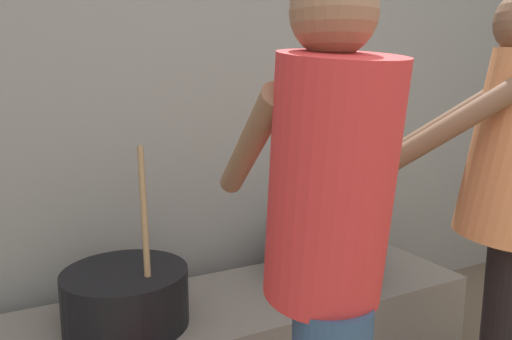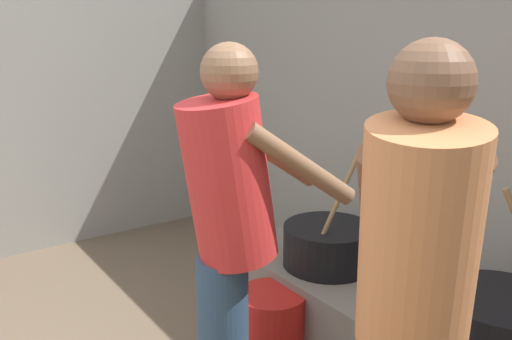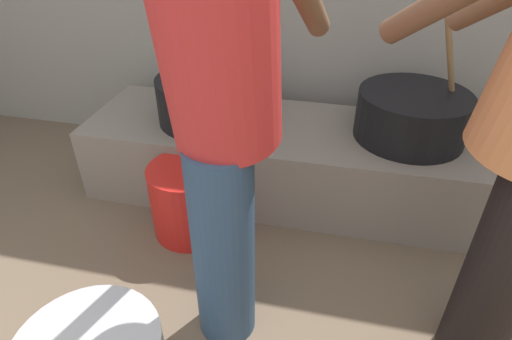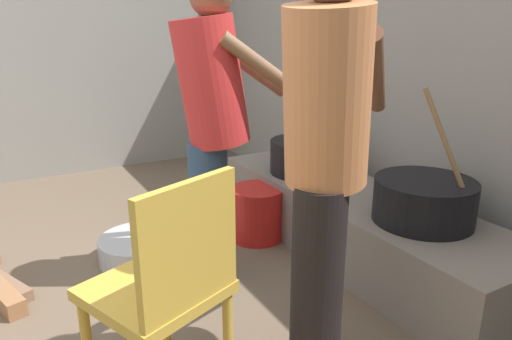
{
  "view_description": "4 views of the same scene",
  "coord_description": "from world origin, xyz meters",
  "px_view_note": "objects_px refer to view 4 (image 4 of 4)",
  "views": [
    {
      "loc": [
        -1.0,
        0.2,
        1.28
      ],
      "look_at": [
        -0.29,
        1.57,
        1.0
      ],
      "focal_mm": 33.91,
      "sensor_mm": 36.0,
      "label": 1
    },
    {
      "loc": [
        1.33,
        0.1,
        1.61
      ],
      "look_at": [
        -0.32,
        1.25,
        1.07
      ],
      "focal_mm": 38.84,
      "sensor_mm": 36.0,
      "label": 2
    },
    {
      "loc": [
        -0.01,
        0.17,
        1.33
      ],
      "look_at": [
        -0.24,
        1.21,
        0.61
      ],
      "focal_mm": 29.62,
      "sensor_mm": 36.0,
      "label": 3
    },
    {
      "loc": [
        1.75,
        0.2,
        1.3
      ],
      "look_at": [
        -0.02,
        1.21,
        0.67
      ],
      "focal_mm": 32.58,
      "sensor_mm": 36.0,
      "label": 4
    }
  ],
  "objects_px": {
    "cook_in_orange_shirt": "(325,146)",
    "metal_mixing_bowl": "(141,248)",
    "cook_in_red_shirt": "(213,116)",
    "bucket_red_plastic": "(257,213)",
    "chair_yellow": "(167,287)",
    "cooking_pot_secondary": "(306,156)",
    "cooking_pot_main": "(424,200)"
  },
  "relations": [
    {
      "from": "chair_yellow",
      "to": "cook_in_orange_shirt",
      "type": "bearing_deg",
      "value": 86.7
    },
    {
      "from": "chair_yellow",
      "to": "metal_mixing_bowl",
      "type": "distance_m",
      "value": 1.25
    },
    {
      "from": "cooking_pot_main",
      "to": "cooking_pot_secondary",
      "type": "height_order",
      "value": "cooking_pot_secondary"
    },
    {
      "from": "cook_in_orange_shirt",
      "to": "metal_mixing_bowl",
      "type": "height_order",
      "value": "cook_in_orange_shirt"
    },
    {
      "from": "cooking_pot_secondary",
      "to": "metal_mixing_bowl",
      "type": "xyz_separation_m",
      "value": [
        -0.06,
        -1.12,
        -0.41
      ]
    },
    {
      "from": "cooking_pot_secondary",
      "to": "chair_yellow",
      "type": "relative_size",
      "value": 0.76
    },
    {
      "from": "chair_yellow",
      "to": "metal_mixing_bowl",
      "type": "xyz_separation_m",
      "value": [
        -1.16,
        0.22,
        -0.43
      ]
    },
    {
      "from": "chair_yellow",
      "to": "metal_mixing_bowl",
      "type": "relative_size",
      "value": 1.86
    },
    {
      "from": "cooking_pot_main",
      "to": "chair_yellow",
      "type": "bearing_deg",
      "value": -83.61
    },
    {
      "from": "chair_yellow",
      "to": "cooking_pot_main",
      "type": "bearing_deg",
      "value": 96.39
    },
    {
      "from": "cook_in_red_shirt",
      "to": "chair_yellow",
      "type": "distance_m",
      "value": 1.01
    },
    {
      "from": "cooking_pot_main",
      "to": "bucket_red_plastic",
      "type": "height_order",
      "value": "cooking_pot_main"
    },
    {
      "from": "cooking_pot_main",
      "to": "metal_mixing_bowl",
      "type": "relative_size",
      "value": 1.41
    },
    {
      "from": "cook_in_orange_shirt",
      "to": "chair_yellow",
      "type": "bearing_deg",
      "value": -93.3
    },
    {
      "from": "cook_in_orange_shirt",
      "to": "metal_mixing_bowl",
      "type": "distance_m",
      "value": 1.5
    },
    {
      "from": "metal_mixing_bowl",
      "to": "cook_in_orange_shirt",
      "type": "bearing_deg",
      "value": 17.34
    },
    {
      "from": "bucket_red_plastic",
      "to": "metal_mixing_bowl",
      "type": "xyz_separation_m",
      "value": [
        -0.08,
        -0.73,
        -0.1
      ]
    },
    {
      "from": "cooking_pot_secondary",
      "to": "cook_in_red_shirt",
      "type": "xyz_separation_m",
      "value": [
        0.33,
        -0.81,
        0.39
      ]
    },
    {
      "from": "cooking_pot_secondary",
      "to": "cook_in_red_shirt",
      "type": "distance_m",
      "value": 0.96
    },
    {
      "from": "cooking_pot_secondary",
      "to": "bucket_red_plastic",
      "type": "xyz_separation_m",
      "value": [
        0.02,
        -0.38,
        -0.32
      ]
    },
    {
      "from": "cook_in_red_shirt",
      "to": "bucket_red_plastic",
      "type": "relative_size",
      "value": 4.53
    },
    {
      "from": "cook_in_red_shirt",
      "to": "bucket_red_plastic",
      "type": "height_order",
      "value": "cook_in_red_shirt"
    },
    {
      "from": "cooking_pot_main",
      "to": "cook_in_orange_shirt",
      "type": "relative_size",
      "value": 0.42
    },
    {
      "from": "cook_in_red_shirt",
      "to": "cook_in_orange_shirt",
      "type": "bearing_deg",
      "value": 4.76
    },
    {
      "from": "cook_in_orange_shirt",
      "to": "chair_yellow",
      "type": "relative_size",
      "value": 1.79
    },
    {
      "from": "cook_in_red_shirt",
      "to": "metal_mixing_bowl",
      "type": "bearing_deg",
      "value": -141.83
    },
    {
      "from": "cooking_pot_secondary",
      "to": "bucket_red_plastic",
      "type": "distance_m",
      "value": 0.5
    },
    {
      "from": "chair_yellow",
      "to": "cooking_pot_secondary",
      "type": "bearing_deg",
      "value": 129.51
    },
    {
      "from": "cooking_pot_main",
      "to": "cook_in_orange_shirt",
      "type": "bearing_deg",
      "value": -76.43
    },
    {
      "from": "cooking_pot_main",
      "to": "cook_in_orange_shirt",
      "type": "xyz_separation_m",
      "value": [
        0.19,
        -0.78,
        0.42
      ]
    },
    {
      "from": "cook_in_red_shirt",
      "to": "chair_yellow",
      "type": "xyz_separation_m",
      "value": [
        0.77,
        -0.53,
        -0.38
      ]
    },
    {
      "from": "cook_in_orange_shirt",
      "to": "bucket_red_plastic",
      "type": "relative_size",
      "value": 4.62
    }
  ]
}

